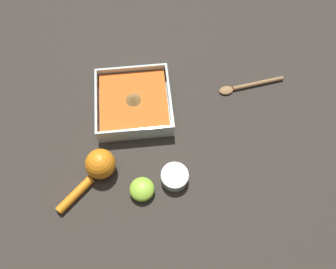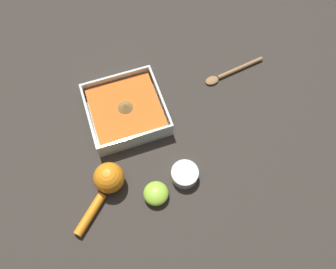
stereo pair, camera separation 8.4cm
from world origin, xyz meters
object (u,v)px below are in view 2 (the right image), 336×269
Objects in this scene: lemon_half at (156,193)px; square_dish at (126,111)px; spice_bowl at (185,174)px; lemon_squeezer at (107,182)px; wooden_spoon at (231,72)px.

square_dish is at bearing 91.31° from lemon_half.
square_dish reaches higher than lemon_half.
spice_bowl is 0.19m from lemon_squeezer.
lemon_half is at bearing 32.65° from wooden_spoon.
spice_bowl is 0.35× the size of wooden_spoon.
lemon_squeezer reaches higher than wooden_spoon.
lemon_half is at bearing -73.97° from lemon_squeezer.
square_dish reaches higher than spice_bowl.
square_dish is at bearing -2.23° from wooden_spoon.
spice_bowl is (0.09, -0.22, -0.01)m from square_dish.
lemon_half is 0.32× the size of wooden_spoon.
square_dish is 1.34× the size of lemon_squeezer.
square_dish is 0.20m from lemon_squeezer.
lemon_half reaches higher than wooden_spoon.
square_dish is 2.97× the size of spice_bowl.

